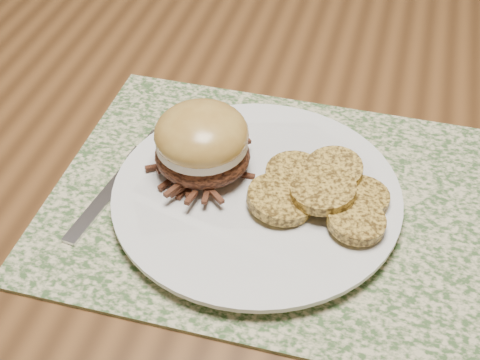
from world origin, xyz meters
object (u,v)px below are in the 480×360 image
at_px(fork, 118,182).
at_px(dinner_plate, 257,197).
at_px(pork_sandwich, 202,143).
at_px(dining_table, 74,159).

bearing_deg(fork, dinner_plate, 12.12).
relative_size(dinner_plate, pork_sandwich, 2.62).
height_order(dining_table, fork, fork).
bearing_deg(dinner_plate, dining_table, 159.14).
xyz_separation_m(dining_table, dinner_plate, (0.25, -0.10, 0.09)).
distance_m(dining_table, dinner_plate, 0.29).
distance_m(dining_table, fork, 0.18).
height_order(dinner_plate, fork, dinner_plate).
bearing_deg(dining_table, fork, -42.87).
bearing_deg(dining_table, dinner_plate, -20.86).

